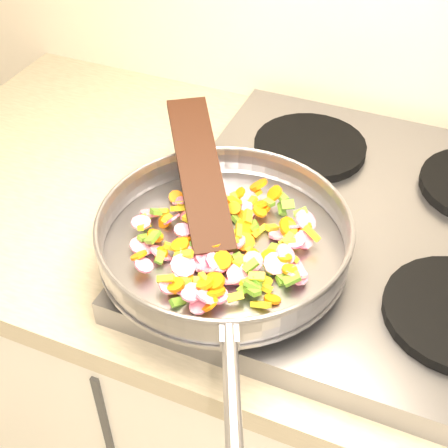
% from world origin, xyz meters
% --- Properties ---
extents(cooktop, '(0.60, 0.60, 0.04)m').
position_xyz_m(cooktop, '(-0.70, 1.67, 0.92)').
color(cooktop, '#939399').
rests_on(cooktop, counter_top).
extents(grate_fl, '(0.19, 0.19, 0.02)m').
position_xyz_m(grate_fl, '(-0.84, 1.52, 0.95)').
color(grate_fl, black).
rests_on(grate_fl, cooktop).
extents(grate_bl, '(0.19, 0.19, 0.02)m').
position_xyz_m(grate_bl, '(-0.84, 1.81, 0.95)').
color(grate_bl, black).
rests_on(grate_bl, cooktop).
extents(saute_pan, '(0.38, 0.52, 0.05)m').
position_xyz_m(saute_pan, '(-0.87, 1.51, 0.99)').
color(saute_pan, '#9E9EA5').
rests_on(saute_pan, grate_fl).
extents(vegetable_heap, '(0.27, 0.27, 0.05)m').
position_xyz_m(vegetable_heap, '(-0.87, 1.50, 0.98)').
color(vegetable_heap, '#5C9528').
rests_on(vegetable_heap, saute_pan).
extents(wooden_spatula, '(0.18, 0.24, 0.10)m').
position_xyz_m(wooden_spatula, '(-0.94, 1.58, 1.02)').
color(wooden_spatula, black).
rests_on(wooden_spatula, saute_pan).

